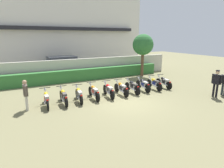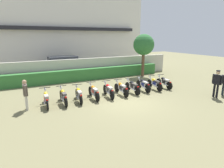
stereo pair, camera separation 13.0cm
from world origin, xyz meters
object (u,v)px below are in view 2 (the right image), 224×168
(motorcycle_in_row_3, at_px, (94,92))
(motorcycle_in_row_9, at_px, (164,82))
(tree_near_inspector, at_px, (144,45))
(motorcycle_in_row_0, at_px, (46,98))
(motorcycle_in_row_6, at_px, (132,87))
(motorcycle_in_row_2, at_px, (79,94))
(motorcycle_in_row_8, at_px, (155,83))
(inspector_person, at_px, (25,92))
(motorcycle_in_row_1, at_px, (63,96))
(motorcycle_in_row_4, at_px, (108,90))
(motorcycle_in_row_7, at_px, (143,85))
(officer_0, at_px, (217,81))
(motorcycle_in_row_5, at_px, (121,88))
(parked_car, at_px, (64,66))

(motorcycle_in_row_3, bearing_deg, motorcycle_in_row_9, -86.94)
(tree_near_inspector, bearing_deg, motorcycle_in_row_0, -155.74)
(motorcycle_in_row_6, xyz_separation_m, motorcycle_in_row_9, (2.87, 0.04, -0.01))
(motorcycle_in_row_2, distance_m, motorcycle_in_row_8, 5.76)
(motorcycle_in_row_9, distance_m, inspector_person, 9.57)
(motorcycle_in_row_2, xyz_separation_m, motorcycle_in_row_6, (3.82, 0.03, 0.01))
(motorcycle_in_row_1, relative_size, motorcycle_in_row_4, 1.00)
(motorcycle_in_row_7, relative_size, officer_0, 1.08)
(motorcycle_in_row_8, bearing_deg, motorcycle_in_row_6, 95.52)
(motorcycle_in_row_5, relative_size, inspector_person, 1.20)
(motorcycle_in_row_7, bearing_deg, motorcycle_in_row_4, 98.39)
(parked_car, xyz_separation_m, motorcycle_in_row_9, (5.46, -8.58, -0.49))
(motorcycle_in_row_1, height_order, motorcycle_in_row_9, motorcycle_in_row_1)
(motorcycle_in_row_3, relative_size, motorcycle_in_row_9, 1.06)
(motorcycle_in_row_3, height_order, officer_0, officer_0)
(motorcycle_in_row_0, distance_m, motorcycle_in_row_1, 0.94)
(motorcycle_in_row_5, bearing_deg, parked_car, 13.77)
(motorcycle_in_row_6, bearing_deg, motorcycle_in_row_8, -88.10)
(parked_car, bearing_deg, motorcycle_in_row_7, -70.53)
(motorcycle_in_row_5, height_order, inspector_person, inspector_person)
(motorcycle_in_row_8, bearing_deg, motorcycle_in_row_3, 94.56)
(motorcycle_in_row_7, height_order, inspector_person, inspector_person)
(motorcycle_in_row_0, height_order, motorcycle_in_row_9, motorcycle_in_row_9)
(officer_0, bearing_deg, motorcycle_in_row_9, -64.67)
(tree_near_inspector, xyz_separation_m, motorcycle_in_row_6, (-4.10, -4.45, -2.54))
(motorcycle_in_row_3, relative_size, inspector_person, 1.20)
(motorcycle_in_row_0, distance_m, officer_0, 10.40)
(motorcycle_in_row_8, bearing_deg, motorcycle_in_row_0, 94.76)
(motorcycle_in_row_7, bearing_deg, parked_car, 28.60)
(motorcycle_in_row_3, distance_m, motorcycle_in_row_6, 2.83)
(motorcycle_in_row_2, bearing_deg, motorcycle_in_row_4, -83.50)
(parked_car, xyz_separation_m, inspector_person, (-4.09, -8.69, 0.02))
(motorcycle_in_row_0, height_order, motorcycle_in_row_7, motorcycle_in_row_7)
(inspector_person, bearing_deg, officer_0, -16.30)
(motorcycle_in_row_5, bearing_deg, motorcycle_in_row_7, -84.62)
(motorcycle_in_row_4, relative_size, motorcycle_in_row_5, 0.99)
(motorcycle_in_row_2, bearing_deg, parked_car, -1.54)
(motorcycle_in_row_0, xyz_separation_m, motorcycle_in_row_6, (5.67, -0.05, 0.01))
(motorcycle_in_row_2, xyz_separation_m, motorcycle_in_row_3, (0.99, 0.09, 0.01))
(tree_near_inspector, bearing_deg, motorcycle_in_row_1, -153.22)
(motorcycle_in_row_6, bearing_deg, motorcycle_in_row_9, -87.73)
(motorcycle_in_row_3, bearing_deg, motorcycle_in_row_4, -92.10)
(motorcycle_in_row_2, height_order, motorcycle_in_row_9, motorcycle_in_row_9)
(motorcycle_in_row_6, bearing_deg, tree_near_inspector, -41.27)
(motorcycle_in_row_8, bearing_deg, officer_0, -140.58)
(tree_near_inspector, bearing_deg, officer_0, -89.44)
(motorcycle_in_row_0, height_order, motorcycle_in_row_5, motorcycle_in_row_5)
(motorcycle_in_row_3, bearing_deg, motorcycle_in_row_0, 93.25)
(motorcycle_in_row_9, bearing_deg, motorcycle_in_row_2, 94.38)
(motorcycle_in_row_5, bearing_deg, motorcycle_in_row_4, 94.48)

